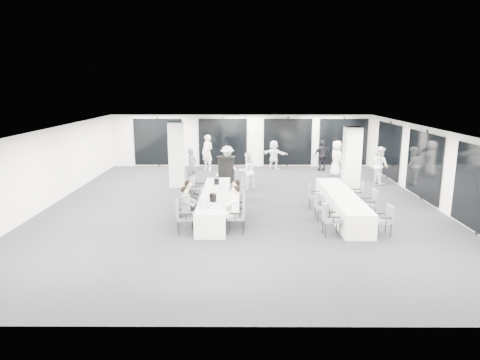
# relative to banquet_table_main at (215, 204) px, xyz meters

# --- Properties ---
(room) EXTENTS (14.04, 16.04, 2.84)m
(room) POSITION_rel_banquet_table_main_xyz_m (1.78, 2.09, 1.01)
(room) COLOR #232428
(room) RESTS_ON ground
(column_left) EXTENTS (0.60, 0.60, 2.80)m
(column_left) POSITION_rel_banquet_table_main_xyz_m (-1.91, 4.18, 1.02)
(column_left) COLOR silver
(column_left) RESTS_ON floor
(column_right) EXTENTS (0.60, 0.60, 2.80)m
(column_right) POSITION_rel_banquet_table_main_xyz_m (5.09, 1.98, 1.02)
(column_right) COLOR silver
(column_right) RESTS_ON floor
(banquet_table_main) EXTENTS (0.90, 5.00, 0.75)m
(banquet_table_main) POSITION_rel_banquet_table_main_xyz_m (0.00, 0.00, 0.00)
(banquet_table_main) COLOR silver
(banquet_table_main) RESTS_ON floor
(banquet_table_side) EXTENTS (0.90, 5.00, 0.75)m
(banquet_table_side) POSITION_rel_banquet_table_main_xyz_m (4.30, -0.10, 0.00)
(banquet_table_side) COLOR silver
(banquet_table_side) RESTS_ON floor
(cocktail_table) EXTENTS (0.85, 0.85, 1.18)m
(cocktail_table) POSITION_rel_banquet_table_main_xyz_m (0.21, 5.05, 0.22)
(cocktail_table) COLOR black
(cocktail_table) RESTS_ON floor
(chair_main_left_near) EXTENTS (0.61, 0.65, 1.03)m
(chair_main_left_near) POSITION_rel_banquet_table_main_xyz_m (-0.84, -1.97, 0.21)
(chair_main_left_near) COLOR #4B4E52
(chair_main_left_near) RESTS_ON floor
(chair_main_left_second) EXTENTS (0.56, 0.58, 0.92)m
(chair_main_left_second) POSITION_rel_banquet_table_main_xyz_m (-0.83, -1.13, 0.15)
(chair_main_left_second) COLOR #4B4E52
(chair_main_left_second) RESTS_ON floor
(chair_main_left_mid) EXTENTS (0.61, 0.63, 0.99)m
(chair_main_left_mid) POSITION_rel_banquet_table_main_xyz_m (-0.83, -0.35, 0.19)
(chair_main_left_mid) COLOR #4B4E52
(chair_main_left_mid) RESTS_ON floor
(chair_main_left_fourth) EXTENTS (0.51, 0.57, 0.99)m
(chair_main_left_fourth) POSITION_rel_banquet_table_main_xyz_m (-0.84, 0.47, 0.19)
(chair_main_left_fourth) COLOR #4B4E52
(chair_main_left_fourth) RESTS_ON floor
(chair_main_left_far) EXTENTS (0.58, 0.61, 0.96)m
(chair_main_left_far) POSITION_rel_banquet_table_main_xyz_m (-0.83, 1.75, 0.17)
(chair_main_left_far) COLOR #4B4E52
(chair_main_left_far) RESTS_ON floor
(chair_main_right_near) EXTENTS (0.56, 0.61, 1.03)m
(chair_main_right_near) POSITION_rel_banquet_table_main_xyz_m (0.84, -1.89, 0.21)
(chair_main_right_near) COLOR #4B4E52
(chair_main_right_near) RESTS_ON floor
(chair_main_right_second) EXTENTS (0.51, 0.57, 0.98)m
(chair_main_right_second) POSITION_rel_banquet_table_main_xyz_m (0.84, -1.07, 0.19)
(chair_main_right_second) COLOR #4B4E52
(chair_main_right_second) RESTS_ON floor
(chair_main_right_mid) EXTENTS (0.55, 0.58, 0.91)m
(chair_main_right_mid) POSITION_rel_banquet_table_main_xyz_m (0.83, -0.37, 0.14)
(chair_main_right_mid) COLOR #4B4E52
(chair_main_right_mid) RESTS_ON floor
(chair_main_right_fourth) EXTENTS (0.51, 0.54, 0.86)m
(chair_main_right_fourth) POSITION_rel_banquet_table_main_xyz_m (0.82, 0.70, 0.11)
(chair_main_right_fourth) COLOR #4B4E52
(chair_main_right_fourth) RESTS_ON floor
(chair_main_right_far) EXTENTS (0.50, 0.55, 0.92)m
(chair_main_right_far) POSITION_rel_banquet_table_main_xyz_m (0.83, 1.48, 0.15)
(chair_main_right_far) COLOR #4B4E52
(chair_main_right_far) RESTS_ON floor
(chair_side_left_near) EXTENTS (0.49, 0.55, 0.97)m
(chair_side_left_near) POSITION_rel_banquet_table_main_xyz_m (3.46, -2.10, 0.18)
(chair_side_left_near) COLOR #4B4E52
(chair_side_left_near) RESTS_ON floor
(chair_side_left_mid) EXTENTS (0.47, 0.52, 0.87)m
(chair_side_left_mid) POSITION_rel_banquet_table_main_xyz_m (3.47, -0.64, 0.12)
(chair_side_left_mid) COLOR #4B4E52
(chair_side_left_mid) RESTS_ON floor
(chair_side_left_far) EXTENTS (0.51, 0.54, 0.87)m
(chair_side_left_far) POSITION_rel_banquet_table_main_xyz_m (3.47, 0.80, 0.12)
(chair_side_left_far) COLOR #4B4E52
(chair_side_left_far) RESTS_ON floor
(chair_side_right_near) EXTENTS (0.49, 0.54, 0.91)m
(chair_side_right_near) POSITION_rel_banquet_table_main_xyz_m (5.13, -2.06, 0.14)
(chair_side_right_near) COLOR #4B4E52
(chair_side_right_near) RESTS_ON floor
(chair_side_right_mid) EXTENTS (0.50, 0.57, 0.99)m
(chair_side_right_mid) POSITION_rel_banquet_table_main_xyz_m (5.13, -0.53, 0.19)
(chair_side_right_mid) COLOR #4B4E52
(chair_side_right_mid) RESTS_ON floor
(chair_side_right_far) EXTENTS (0.54, 0.58, 0.93)m
(chair_side_right_far) POSITION_rel_banquet_table_main_xyz_m (5.13, 0.91, 0.16)
(chair_side_right_far) COLOR #4B4E52
(chair_side_right_far) RESTS_ON floor
(seated_guest_a) EXTENTS (0.50, 0.38, 1.44)m
(seated_guest_a) POSITION_rel_banquet_table_main_xyz_m (-0.67, -1.95, 0.44)
(seated_guest_a) COLOR #585C60
(seated_guest_a) RESTS_ON floor
(seated_guest_b) EXTENTS (0.50, 0.38, 1.44)m
(seated_guest_b) POSITION_rel_banquet_table_main_xyz_m (-0.67, -1.15, 0.44)
(seated_guest_b) COLOR black
(seated_guest_b) RESTS_ON floor
(seated_guest_c) EXTENTS (0.50, 0.38, 1.44)m
(seated_guest_c) POSITION_rel_banquet_table_main_xyz_m (0.67, -1.88, 0.44)
(seated_guest_c) COLOR white
(seated_guest_c) RESTS_ON floor
(seated_guest_d) EXTENTS (0.50, 0.38, 1.44)m
(seated_guest_d) POSITION_rel_banquet_table_main_xyz_m (0.67, -1.06, 0.44)
(seated_guest_d) COLOR white
(seated_guest_d) RESTS_ON floor
(standing_guest_a) EXTENTS (0.79, 0.83, 1.78)m
(standing_guest_a) POSITION_rel_banquet_table_main_xyz_m (-1.33, 4.79, 0.52)
(standing_guest_a) COLOR #585C60
(standing_guest_a) RESTS_ON floor
(standing_guest_b) EXTENTS (1.01, 0.86, 1.79)m
(standing_guest_b) POSITION_rel_banquet_table_main_xyz_m (1.15, 3.68, 0.52)
(standing_guest_b) COLOR white
(standing_guest_b) RESTS_ON floor
(standing_guest_c) EXTENTS (1.28, 1.29, 1.86)m
(standing_guest_c) POSITION_rel_banquet_table_main_xyz_m (0.26, 5.21, 0.55)
(standing_guest_c) COLOR white
(standing_guest_c) RESTS_ON floor
(standing_guest_d) EXTENTS (1.14, 0.76, 1.80)m
(standing_guest_d) POSITION_rel_banquet_table_main_xyz_m (5.09, 7.75, 0.53)
(standing_guest_d) COLOR black
(standing_guest_d) RESTS_ON floor
(standing_guest_e) EXTENTS (0.83, 1.07, 1.94)m
(standing_guest_e) POSITION_rel_banquet_table_main_xyz_m (5.52, 6.43, 0.60)
(standing_guest_e) COLOR white
(standing_guest_e) RESTS_ON floor
(standing_guest_f) EXTENTS (1.69, 1.25, 1.73)m
(standing_guest_f) POSITION_rel_banquet_table_main_xyz_m (2.61, 8.18, 0.49)
(standing_guest_f) COLOR white
(standing_guest_f) RESTS_ON floor
(standing_guest_g) EXTENTS (0.98, 0.96, 2.09)m
(standing_guest_g) POSITION_rel_banquet_table_main_xyz_m (-0.87, 7.89, 0.67)
(standing_guest_g) COLOR white
(standing_guest_g) RESTS_ON floor
(standing_guest_h) EXTENTS (0.80, 1.04, 1.90)m
(standing_guest_h) POSITION_rel_banquet_table_main_xyz_m (7.09, 4.73, 0.58)
(standing_guest_h) COLOR white
(standing_guest_h) RESTS_ON floor
(ice_bucket_near) EXTENTS (0.22, 0.22, 0.25)m
(ice_bucket_near) POSITION_rel_banquet_table_main_xyz_m (0.02, -1.09, 0.50)
(ice_bucket_near) COLOR black
(ice_bucket_near) RESTS_ON banquet_table_main
(ice_bucket_far) EXTENTS (0.20, 0.20, 0.23)m
(ice_bucket_far) POSITION_rel_banquet_table_main_xyz_m (-0.01, 1.31, 0.49)
(ice_bucket_far) COLOR black
(ice_bucket_far) RESTS_ON banquet_table_main
(water_bottle_a) EXTENTS (0.08, 0.08, 0.24)m
(water_bottle_a) POSITION_rel_banquet_table_main_xyz_m (-0.05, -2.08, 0.49)
(water_bottle_a) COLOR silver
(water_bottle_a) RESTS_ON banquet_table_main
(water_bottle_b) EXTENTS (0.06, 0.06, 0.20)m
(water_bottle_b) POSITION_rel_banquet_table_main_xyz_m (0.17, 0.38, 0.47)
(water_bottle_b) COLOR silver
(water_bottle_b) RESTS_ON banquet_table_main
(water_bottle_c) EXTENTS (0.08, 0.08, 0.24)m
(water_bottle_c) POSITION_rel_banquet_table_main_xyz_m (-0.03, 2.16, 0.49)
(water_bottle_c) COLOR silver
(water_bottle_c) RESTS_ON banquet_table_main
(plate_a) EXTENTS (0.21, 0.21, 0.03)m
(plate_a) POSITION_rel_banquet_table_main_xyz_m (-0.03, -1.62, 0.39)
(plate_a) COLOR white
(plate_a) RESTS_ON banquet_table_main
(plate_b) EXTENTS (0.19, 0.19, 0.03)m
(plate_b) POSITION_rel_banquet_table_main_xyz_m (0.10, -1.92, 0.39)
(plate_b) COLOR white
(plate_b) RESTS_ON banquet_table_main
(plate_c) EXTENTS (0.18, 0.18, 0.03)m
(plate_c) POSITION_rel_banquet_table_main_xyz_m (0.04, -0.32, 0.39)
(plate_c) COLOR white
(plate_c) RESTS_ON banquet_table_main
(wine_glass) EXTENTS (0.08, 0.08, 0.21)m
(wine_glass) POSITION_rel_banquet_table_main_xyz_m (0.20, -1.98, 0.53)
(wine_glass) COLOR silver
(wine_glass) RESTS_ON banquet_table_main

